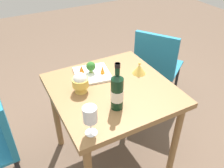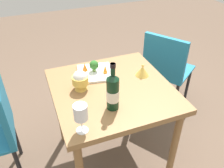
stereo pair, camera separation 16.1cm
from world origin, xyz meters
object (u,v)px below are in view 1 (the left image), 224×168
(rice_bowl_lid, at_px, (139,69))
(broccoli_floret, at_px, (91,66))
(wine_glass, at_px, (90,115))
(serving_plate, at_px, (92,74))
(chair_near_window, at_px, (157,63))
(wine_bottle, at_px, (117,91))
(carrot_garnish_left, at_px, (103,70))
(carrot_garnish_right, at_px, (81,69))
(rice_bowl, at_px, (80,82))

(rice_bowl_lid, distance_m, broccoli_floret, 0.36)
(wine_glass, relative_size, serving_plate, 0.62)
(wine_glass, bearing_deg, broccoli_floret, -114.00)
(rice_bowl_lid, bearing_deg, chair_near_window, -142.94)
(wine_bottle, height_order, rice_bowl_lid, wine_bottle)
(carrot_garnish_left, distance_m, carrot_garnish_right, 0.16)
(rice_bowl_lid, xyz_separation_m, broccoli_floret, (0.32, -0.16, 0.03))
(chair_near_window, relative_size, carrot_garnish_left, 13.03)
(chair_near_window, bearing_deg, wine_glass, -88.89)
(chair_near_window, height_order, carrot_garnish_right, chair_near_window)
(chair_near_window, height_order, serving_plate, chair_near_window)
(wine_bottle, height_order, carrot_garnish_right, wine_bottle)
(chair_near_window, bearing_deg, carrot_garnish_right, -114.88)
(chair_near_window, distance_m, wine_glass, 1.26)
(broccoli_floret, bearing_deg, chair_near_window, -167.38)
(serving_plate, distance_m, carrot_garnish_left, 0.09)
(wine_glass, xyz_separation_m, rice_bowl_lid, (-0.56, -0.38, -0.09))
(rice_bowl, relative_size, rice_bowl_lid, 1.42)
(wine_bottle, relative_size, serving_plate, 1.08)
(rice_bowl, height_order, carrot_garnish_right, rice_bowl)
(wine_glass, bearing_deg, carrot_garnish_left, -122.39)
(serving_plate, height_order, broccoli_floret, broccoli_floret)
(chair_near_window, relative_size, rice_bowl_lid, 8.50)
(rice_bowl_lid, bearing_deg, carrot_garnish_left, -22.93)
(chair_near_window, xyz_separation_m, wine_glass, (0.99, 0.71, 0.33))
(wine_bottle, xyz_separation_m, carrot_garnish_left, (-0.08, -0.36, -0.07))
(rice_bowl_lid, bearing_deg, wine_bottle, 37.97)
(chair_near_window, distance_m, rice_bowl, 0.99)
(rice_bowl, height_order, broccoli_floret, rice_bowl)
(carrot_garnish_right, bearing_deg, wine_bottle, 96.05)
(rice_bowl_lid, height_order, serving_plate, rice_bowl_lid)
(rice_bowl, height_order, rice_bowl_lid, rice_bowl)
(rice_bowl, xyz_separation_m, rice_bowl_lid, (-0.46, -0.00, -0.04))
(wine_bottle, distance_m, carrot_garnish_left, 0.38)
(wine_bottle, bearing_deg, serving_plate, -92.46)
(chair_near_window, bearing_deg, carrot_garnish_left, -106.43)
(wine_bottle, distance_m, broccoli_floret, 0.42)
(wine_bottle, distance_m, rice_bowl_lid, 0.43)
(chair_near_window, distance_m, carrot_garnish_left, 0.76)
(wine_bottle, height_order, broccoli_floret, wine_bottle)
(carrot_garnish_right, bearing_deg, wine_glass, 72.71)
(wine_glass, relative_size, carrot_garnish_left, 2.74)
(rice_bowl, xyz_separation_m, carrot_garnish_left, (-0.21, -0.11, -0.03))
(chair_near_window, height_order, wine_glass, wine_glass)
(chair_near_window, bearing_deg, rice_bowl_lid, -87.33)
(wine_glass, xyz_separation_m, broccoli_floret, (-0.24, -0.54, -0.06))
(rice_bowl, relative_size, serving_plate, 0.49)
(wine_bottle, height_order, serving_plate, wine_bottle)
(rice_bowl, relative_size, broccoli_floret, 1.65)
(wine_glass, xyz_separation_m, carrot_garnish_right, (-0.18, -0.57, -0.08))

